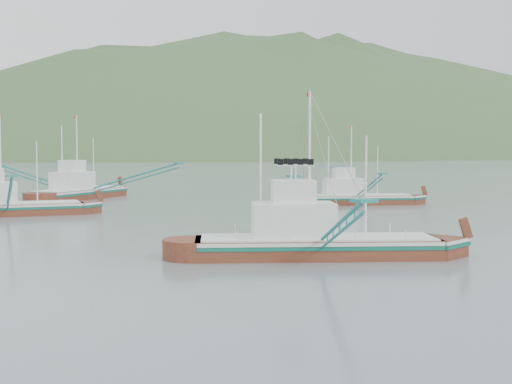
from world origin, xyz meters
name	(u,v)px	position (x,y,z in m)	size (l,w,h in m)	color
ground	(304,254)	(0.00, 0.00, 0.00)	(1200.00, 1200.00, 0.00)	slate
main_boat	(315,221)	(-0.10, -1.38, 2.01)	(13.66, 23.03, 9.79)	#5C2513
bg_boat_far	(79,180)	(-1.10, 50.10, 2.29)	(21.33, 22.41, 10.66)	#5C2513
bg_boat_right	(354,188)	(23.23, 28.61, 1.80)	(12.65, 21.40, 9.03)	#5C2513
bg_boat_extra	(4,200)	(-11.92, 32.13, 1.38)	(13.51, 23.90, 9.70)	#5C2513
headland_right	(286,157)	(240.00, 430.00, 0.00)	(684.00, 432.00, 306.00)	#39592D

